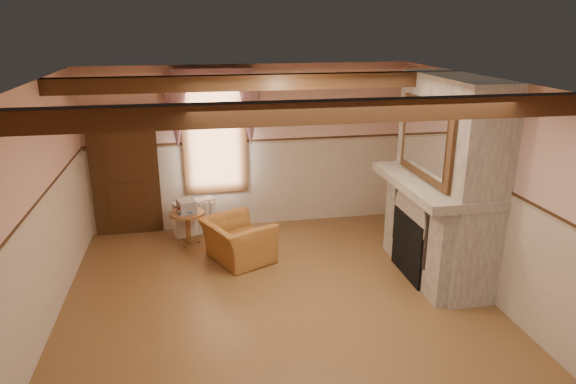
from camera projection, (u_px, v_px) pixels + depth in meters
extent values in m
cube|color=brown|center=(281.00, 310.00, 6.46)|extent=(5.50, 6.00, 0.01)
cube|color=silver|center=(279.00, 85.00, 5.58)|extent=(5.50, 6.00, 0.01)
cube|color=#D09E90|center=(250.00, 147.00, 8.82)|extent=(5.50, 0.02, 2.80)
cube|color=#D09E90|center=(362.00, 366.00, 3.22)|extent=(5.50, 0.02, 2.80)
cube|color=#D09E90|center=(29.00, 222.00, 5.53)|extent=(0.02, 6.00, 2.80)
cube|color=#D09E90|center=(493.00, 192.00, 6.51)|extent=(0.02, 6.00, 2.80)
cube|color=black|center=(412.00, 246.00, 7.23)|extent=(0.20, 0.95, 0.90)
imported|color=#9E662D|center=(238.00, 241.00, 7.73)|extent=(1.19, 1.25, 0.64)
cylinder|color=brown|center=(188.00, 228.00, 8.31)|extent=(0.72, 0.72, 0.55)
cube|color=#B7AD8C|center=(187.00, 206.00, 8.20)|extent=(0.33, 0.37, 0.20)
cube|color=silver|center=(195.00, 217.00, 8.71)|extent=(0.72, 0.41, 0.60)
imported|color=brown|center=(442.00, 180.00, 6.78)|extent=(0.38, 0.38, 0.09)
cube|color=#2F200D|center=(411.00, 157.00, 7.69)|extent=(0.14, 0.24, 0.20)
cylinder|color=gold|center=(429.00, 165.00, 7.13)|extent=(0.11, 0.11, 0.28)
cylinder|color=maroon|center=(452.00, 184.00, 6.52)|extent=(0.06, 0.06, 0.16)
cylinder|color=gold|center=(450.00, 184.00, 6.57)|extent=(0.06, 0.06, 0.12)
cube|color=gray|center=(447.00, 180.00, 7.01)|extent=(0.85, 2.00, 2.80)
cube|color=gray|center=(434.00, 183.00, 6.99)|extent=(1.05, 2.05, 0.12)
cube|color=silver|center=(426.00, 140.00, 6.76)|extent=(0.06, 1.44, 1.04)
cube|color=black|center=(125.00, 174.00, 8.50)|extent=(1.10, 0.10, 2.10)
cube|color=white|center=(214.00, 135.00, 8.60)|extent=(1.06, 0.08, 2.02)
cube|color=gray|center=(213.00, 100.00, 8.33)|extent=(1.30, 0.14, 1.40)
cube|color=black|center=(303.00, 112.00, 4.49)|extent=(5.50, 0.18, 0.20)
cube|color=black|center=(264.00, 82.00, 6.73)|extent=(5.50, 0.18, 0.20)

